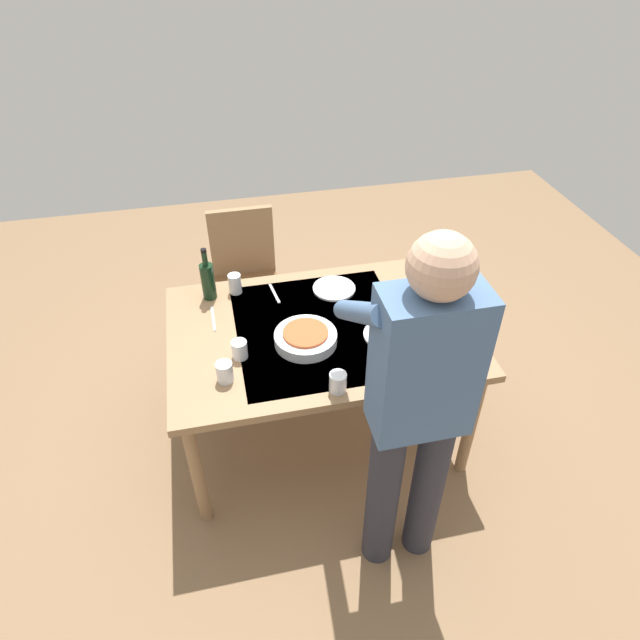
{
  "coord_description": "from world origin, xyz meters",
  "views": [
    {
      "loc": [
        0.46,
        2.07,
        2.49
      ],
      "look_at": [
        0.0,
        0.0,
        0.79
      ],
      "focal_mm": 31.25,
      "sensor_mm": 36.0,
      "label": 1
    }
  ],
  "objects_px": {
    "dining_table": "(320,339)",
    "water_cup_far_left": "(240,349)",
    "chair_near": "(246,272)",
    "water_cup_far_right": "(235,284)",
    "person_server": "(417,403)",
    "water_cup_near_right": "(338,382)",
    "wine_bottle": "(208,280)",
    "wine_glass_left": "(432,307)",
    "dinner_plate_near": "(387,335)",
    "water_cup_near_left": "(225,372)",
    "dinner_plate_far": "(334,288)",
    "serving_bowl_pasta": "(306,337)",
    "side_bowl_salad": "(444,357)"
  },
  "relations": [
    {
      "from": "chair_near",
      "to": "water_cup_far_right",
      "type": "bearing_deg",
      "value": 79.52
    },
    {
      "from": "water_cup_far_left",
      "to": "dinner_plate_near",
      "type": "xyz_separation_m",
      "value": [
        -0.71,
        0.0,
        -0.04
      ]
    },
    {
      "from": "water_cup_near_right",
      "to": "water_cup_far_right",
      "type": "xyz_separation_m",
      "value": [
        0.36,
        -0.82,
        0.01
      ]
    },
    {
      "from": "person_server",
      "to": "water_cup_near_right",
      "type": "distance_m",
      "value": 0.44
    },
    {
      "from": "dining_table",
      "to": "person_server",
      "type": "distance_m",
      "value": 0.85
    },
    {
      "from": "chair_near",
      "to": "water_cup_far_left",
      "type": "height_order",
      "value": "chair_near"
    },
    {
      "from": "dinner_plate_near",
      "to": "serving_bowl_pasta",
      "type": "bearing_deg",
      "value": -5.04
    },
    {
      "from": "water_cup_far_right",
      "to": "dinner_plate_near",
      "type": "bearing_deg",
      "value": 142.56
    },
    {
      "from": "dining_table",
      "to": "dinner_plate_near",
      "type": "relative_size",
      "value": 6.47
    },
    {
      "from": "dining_table",
      "to": "water_cup_near_left",
      "type": "xyz_separation_m",
      "value": [
        0.49,
        0.26,
        0.12
      ]
    },
    {
      "from": "chair_near",
      "to": "side_bowl_salad",
      "type": "relative_size",
      "value": 5.06
    },
    {
      "from": "dining_table",
      "to": "chair_near",
      "type": "xyz_separation_m",
      "value": [
        0.28,
        -0.89,
        -0.14
      ]
    },
    {
      "from": "wine_glass_left",
      "to": "serving_bowl_pasta",
      "type": "relative_size",
      "value": 0.5
    },
    {
      "from": "dining_table",
      "to": "water_cup_far_right",
      "type": "relative_size",
      "value": 13.66
    },
    {
      "from": "side_bowl_salad",
      "to": "water_cup_near_right",
      "type": "bearing_deg",
      "value": 7.15
    },
    {
      "from": "person_server",
      "to": "wine_bottle",
      "type": "bearing_deg",
      "value": -58.22
    },
    {
      "from": "person_server",
      "to": "water_cup_near_left",
      "type": "xyz_separation_m",
      "value": [
        0.69,
        -0.51,
        -0.18
      ]
    },
    {
      "from": "dining_table",
      "to": "dinner_plate_near",
      "type": "distance_m",
      "value": 0.34
    },
    {
      "from": "side_bowl_salad",
      "to": "dinner_plate_far",
      "type": "relative_size",
      "value": 0.78
    },
    {
      "from": "person_server",
      "to": "wine_glass_left",
      "type": "height_order",
      "value": "person_server"
    },
    {
      "from": "chair_near",
      "to": "dining_table",
      "type": "bearing_deg",
      "value": 107.69
    },
    {
      "from": "dining_table",
      "to": "water_cup_far_left",
      "type": "bearing_deg",
      "value": 17.16
    },
    {
      "from": "chair_near",
      "to": "dinner_plate_far",
      "type": "bearing_deg",
      "value": 126.13
    },
    {
      "from": "water_cup_far_left",
      "to": "water_cup_far_right",
      "type": "xyz_separation_m",
      "value": [
        -0.03,
        -0.52,
        0.01
      ]
    },
    {
      "from": "water_cup_near_right",
      "to": "water_cup_far_left",
      "type": "distance_m",
      "value": 0.5
    },
    {
      "from": "wine_bottle",
      "to": "dining_table",
      "type": "bearing_deg",
      "value": 143.71
    },
    {
      "from": "water_cup_near_right",
      "to": "dinner_plate_far",
      "type": "distance_m",
      "value": 0.75
    },
    {
      "from": "dining_table",
      "to": "water_cup_near_left",
      "type": "height_order",
      "value": "water_cup_near_left"
    },
    {
      "from": "wine_bottle",
      "to": "dinner_plate_near",
      "type": "height_order",
      "value": "wine_bottle"
    },
    {
      "from": "wine_bottle",
      "to": "side_bowl_salad",
      "type": "relative_size",
      "value": 1.64
    },
    {
      "from": "wine_glass_left",
      "to": "water_cup_far_right",
      "type": "bearing_deg",
      "value": -27.49
    },
    {
      "from": "water_cup_near_left",
      "to": "dining_table",
      "type": "bearing_deg",
      "value": -151.52
    },
    {
      "from": "water_cup_far_left",
      "to": "side_bowl_salad",
      "type": "height_order",
      "value": "water_cup_far_left"
    },
    {
      "from": "wine_glass_left",
      "to": "dinner_plate_near",
      "type": "distance_m",
      "value": 0.26
    },
    {
      "from": "water_cup_near_right",
      "to": "water_cup_far_left",
      "type": "xyz_separation_m",
      "value": [
        0.39,
        -0.31,
        -0.0
      ]
    },
    {
      "from": "water_cup_near_left",
      "to": "water_cup_near_right",
      "type": "distance_m",
      "value": 0.5
    },
    {
      "from": "person_server",
      "to": "serving_bowl_pasta",
      "type": "relative_size",
      "value": 5.63
    },
    {
      "from": "dinner_plate_far",
      "to": "wine_glass_left",
      "type": "bearing_deg",
      "value": 135.64
    },
    {
      "from": "dinner_plate_near",
      "to": "wine_bottle",
      "type": "bearing_deg",
      "value": -31.73
    },
    {
      "from": "person_server",
      "to": "dinner_plate_far",
      "type": "relative_size",
      "value": 7.34
    },
    {
      "from": "dining_table",
      "to": "chair_near",
      "type": "bearing_deg",
      "value": -72.31
    },
    {
      "from": "water_cup_near_right",
      "to": "water_cup_far_right",
      "type": "height_order",
      "value": "water_cup_far_right"
    },
    {
      "from": "water_cup_far_left",
      "to": "dinner_plate_far",
      "type": "bearing_deg",
      "value": -142.1
    },
    {
      "from": "wine_bottle",
      "to": "water_cup_far_right",
      "type": "bearing_deg",
      "value": -173.23
    },
    {
      "from": "dining_table",
      "to": "wine_bottle",
      "type": "distance_m",
      "value": 0.66
    },
    {
      "from": "person_server",
      "to": "wine_glass_left",
      "type": "distance_m",
      "value": 0.78
    },
    {
      "from": "dining_table",
      "to": "side_bowl_salad",
      "type": "relative_size",
      "value": 8.26
    },
    {
      "from": "person_server",
      "to": "wine_glass_left",
      "type": "relative_size",
      "value": 11.19
    },
    {
      "from": "water_cup_far_right",
      "to": "dinner_plate_far",
      "type": "distance_m",
      "value": 0.53
    },
    {
      "from": "water_cup_near_right",
      "to": "serving_bowl_pasta",
      "type": "distance_m",
      "value": 0.35
    }
  ]
}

